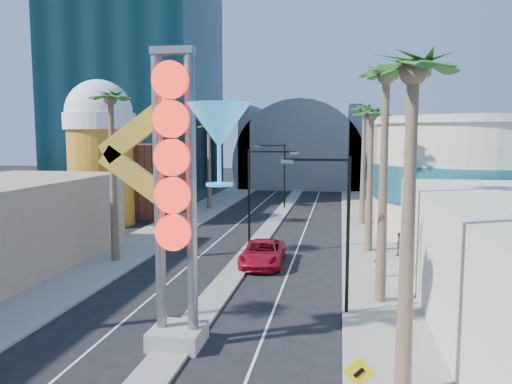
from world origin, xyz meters
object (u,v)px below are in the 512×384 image
(pedestrian_a, at_px, (379,265))
(pedestrian_b, at_px, (399,244))
(red_pickup, at_px, (263,253))
(neon_sign, at_px, (193,177))

(pedestrian_a, relative_size, pedestrian_b, 0.90)
(red_pickup, xyz_separation_m, pedestrian_a, (7.73, -2.22, 0.06))
(neon_sign, relative_size, pedestrian_b, 7.37)
(neon_sign, distance_m, pedestrian_b, 21.50)
(red_pickup, xyz_separation_m, pedestrian_b, (9.60, 3.88, 0.15))
(neon_sign, height_order, red_pickup, neon_sign)
(red_pickup, relative_size, pedestrian_a, 4.01)
(neon_sign, bearing_deg, pedestrian_b, 59.85)
(neon_sign, bearing_deg, pedestrian_a, 54.09)
(pedestrian_a, height_order, pedestrian_b, pedestrian_b)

